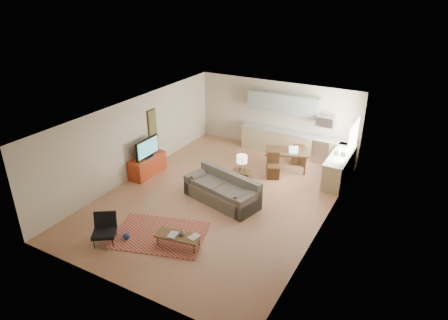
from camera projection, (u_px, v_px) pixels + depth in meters
The scene contains 25 objects.
room at pixel (219, 158), 11.90m from camera, with size 9.00×9.00×9.00m.
kitchen_counter_back at pixel (294, 144), 15.19m from camera, with size 4.26×0.64×0.92m, color tan, non-canonical shape.
kitchen_counter_right at pixel (339, 167), 13.36m from camera, with size 0.64×2.26×0.92m, color tan, non-canonical shape.
kitchen_range at pixel (322, 150), 14.71m from camera, with size 0.62×0.62×0.90m, color #A5A8AD.
kitchen_microwave at pixel (326, 121), 14.26m from camera, with size 0.62×0.40×0.35m, color #A5A8AD.
upper_cabinets at pixel (283, 103), 14.95m from camera, with size 2.80×0.34×0.70m, color gray.
window_right at pixel (353, 138), 12.77m from camera, with size 0.02×1.40×1.05m, color white.
wall_art_left at pixel (152, 125), 13.94m from camera, with size 0.06×0.42×1.10m, color olive, non-canonical shape.
triptych at pixel (274, 106), 15.32m from camera, with size 1.70×0.04×0.50m, color beige, non-canonical shape.
rug at pixel (159, 235), 10.62m from camera, with size 2.41×1.67×0.02m, color maroon.
sofa at pixel (222, 189), 12.04m from camera, with size 2.48×1.08×0.86m, color #575246, non-canonical shape.
coffee_table at pixel (178, 241), 10.11m from camera, with size 1.15×0.46×0.35m, color #50381E, non-canonical shape.
book_a at pixel (169, 234), 10.06m from camera, with size 0.27×0.33×0.03m, color maroon.
book_b at pixel (191, 235), 10.02m from camera, with size 0.27×0.33×0.02m, color navy.
vase at pixel (182, 232), 10.02m from camera, with size 0.17×0.17×0.17m, color black.
armchair at pixel (104, 230), 10.18m from camera, with size 0.66×0.66×0.76m, color black, non-canonical shape.
tv_credenza at pixel (148, 165), 13.76m from camera, with size 0.56×1.45×0.67m, color maroon, non-canonical shape.
tv at pixel (147, 148), 13.45m from camera, with size 0.11×1.12×0.67m, color black, non-canonical shape.
console_table at pixel (241, 181), 12.72m from camera, with size 0.59×0.39×0.69m, color #362211, non-canonical shape.
table_lamp at pixel (242, 163), 12.47m from camera, with size 0.33×0.33×0.55m, color beige, non-canonical shape.
dining_table at pixel (286, 160), 14.03m from camera, with size 1.47×0.84×0.75m, color #362211, non-canonical shape.
dining_chair_near at pixel (273, 166), 13.48m from camera, with size 0.42×0.44×0.87m, color #362211, non-canonical shape.
dining_chair_far at pixel (298, 153), 14.54m from camera, with size 0.40×0.42×0.84m, color #362211, non-canonical shape.
laptop at pixel (294, 150), 13.62m from camera, with size 0.31×0.24×0.24m, color #A5A8AD, non-canonical shape.
soap_bottle at pixel (339, 150), 13.25m from camera, with size 0.10×0.10×0.19m, color beige.
Camera 1 is at (5.38, -9.40, 6.28)m, focal length 32.00 mm.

